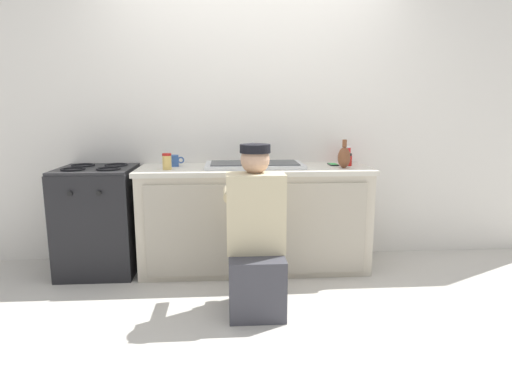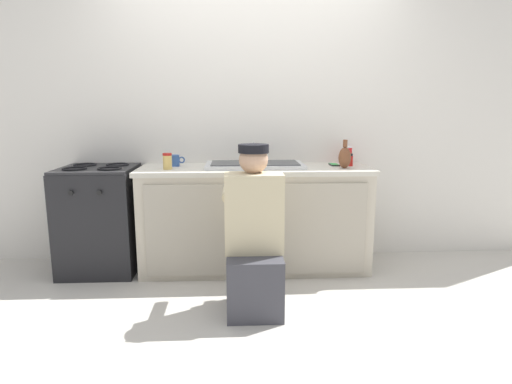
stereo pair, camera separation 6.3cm
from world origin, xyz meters
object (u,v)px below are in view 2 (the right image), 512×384
Objects in this scene: cell_phone at (334,165)px; soda_cup_red at (347,155)px; plumber_person at (254,243)px; coffee_mug at (175,160)px; condiment_jar at (167,161)px; sink_double_basin at (255,165)px; vase_decorative at (345,157)px; spice_bottle_red at (350,160)px; stove_range at (100,219)px.

soda_cup_red is (0.13, 0.10, 0.07)m from cell_phone.
plumber_person is at bearing -129.72° from cell_phone.
coffee_mug is 0.98× the size of condiment_jar.
soda_cup_red is (0.81, 0.16, 0.06)m from sink_double_basin.
sink_double_basin is 5.71× the size of cell_phone.
condiment_jar is at bearing -169.80° from soda_cup_red.
soda_cup_red is (0.10, 0.28, -0.01)m from vase_decorative.
condiment_jar is (-1.50, -0.12, 0.01)m from spice_bottle_red.
condiment_jar is 0.91× the size of cell_phone.
sink_double_basin is at bearing -168.61° from soda_cup_red.
coffee_mug is at bearing 172.82° from sink_double_basin.
plumber_person is 7.26× the size of soda_cup_red.
spice_bottle_red is at bearing 0.89° from sink_double_basin.
soda_cup_red is (0.01, 0.15, 0.02)m from spice_bottle_red.
coffee_mug is (-0.66, 0.08, 0.03)m from sink_double_basin.
condiment_jar is (-1.41, 0.01, -0.03)m from vase_decorative.
vase_decorative is at bearing -3.37° from stove_range.
vase_decorative is (0.72, -0.12, 0.07)m from sink_double_basin.
cell_phone is at bearing -144.64° from soda_cup_red.
spice_bottle_red is at bearing 4.58° from condiment_jar.
plumber_person reaches higher than vase_decorative.
spice_bottle_red is at bearing 57.41° from vase_decorative.
soda_cup_red is at bearing 71.46° from vase_decorative.
sink_double_basin is 0.83m from soda_cup_red.
condiment_jar is at bearing 133.27° from plumber_person.
plumber_person is at bearing -138.18° from vase_decorative.
spice_bottle_red is 0.15m from soda_cup_red.
plumber_person is at bearing -32.83° from stove_range.
plumber_person is 7.89× the size of cell_phone.
condiment_jar reaches higher than spice_bottle_red.
condiment_jar is at bearing 179.51° from vase_decorative.
condiment_jar is at bearing -10.22° from stove_range.
vase_decorative is 1.83× the size of coffee_mug.
vase_decorative is 1.51× the size of soda_cup_red.
plumber_person reaches higher than cell_phone.
condiment_jar is 0.84× the size of soda_cup_red.
coffee_mug is at bearing 79.97° from condiment_jar.
cell_phone is 0.18m from soda_cup_red.
stove_range is at bearing 169.78° from condiment_jar.
condiment_jar is 1.39m from cell_phone.
vase_decorative is 1.39m from coffee_mug.
sink_double_basin is at bearing -7.18° from coffee_mug.
coffee_mug is (0.62, 0.09, 0.47)m from stove_range.
cell_phone is (0.68, 0.07, -0.01)m from sink_double_basin.
coffee_mug is (-0.62, 0.88, 0.45)m from plumber_person.
coffee_mug reaches higher than cell_phone.
vase_decorative is at bearing -78.30° from cell_phone.
stove_range is 5.79× the size of soda_cup_red.
cell_phone is (0.72, 0.87, 0.41)m from plumber_person.
stove_range is 6.99× the size of coffee_mug.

